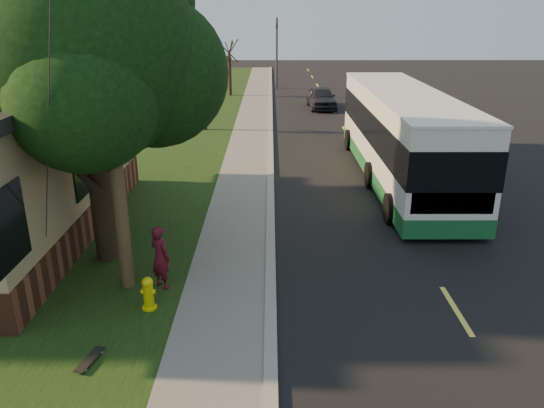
{
  "coord_description": "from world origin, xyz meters",
  "views": [
    {
      "loc": [
        0.0,
        -9.9,
        6.1
      ],
      "look_at": [
        0.04,
        2.58,
        1.5
      ],
      "focal_mm": 35.0,
      "sensor_mm": 36.0,
      "label": 1
    }
  ],
  "objects_px": {
    "bare_tree_near": "(203,90)",
    "traffic_signal": "(277,48)",
    "transit_bus": "(402,134)",
    "fire_hydrant": "(148,293)",
    "skateboarder": "(160,257)",
    "skateboard_main": "(90,359)",
    "utility_pole": "(107,86)",
    "leafy_tree": "(88,53)",
    "bare_tree_far": "(230,69)",
    "distant_car": "(321,97)"
  },
  "relations": [
    {
      "from": "leafy_tree",
      "to": "bare_tree_far",
      "type": "bearing_deg",
      "value": 87.55
    },
    {
      "from": "utility_pole",
      "to": "bare_tree_far",
      "type": "distance_m",
      "value": 29.13
    },
    {
      "from": "utility_pole",
      "to": "skateboarder",
      "type": "height_order",
      "value": "utility_pole"
    },
    {
      "from": "traffic_signal",
      "to": "skateboarder",
      "type": "height_order",
      "value": "traffic_signal"
    },
    {
      "from": "traffic_signal",
      "to": "skateboarder",
      "type": "bearing_deg",
      "value": -95.19
    },
    {
      "from": "utility_pole",
      "to": "skateboard_main",
      "type": "xyz_separation_m",
      "value": [
        0.02,
        -2.84,
        -4.51
      ]
    },
    {
      "from": "leafy_tree",
      "to": "traffic_signal",
      "type": "height_order",
      "value": "leafy_tree"
    },
    {
      "from": "skateboarder",
      "to": "distant_car",
      "type": "height_order",
      "value": "skateboarder"
    },
    {
      "from": "bare_tree_near",
      "to": "bare_tree_far",
      "type": "relative_size",
      "value": 1.07
    },
    {
      "from": "utility_pole",
      "to": "bare_tree_far",
      "type": "relative_size",
      "value": 2.25
    },
    {
      "from": "bare_tree_far",
      "to": "skateboard_main",
      "type": "height_order",
      "value": "bare_tree_far"
    },
    {
      "from": "bare_tree_near",
      "to": "skateboard_main",
      "type": "bearing_deg",
      "value": -89.38
    },
    {
      "from": "bare_tree_far",
      "to": "skateboarder",
      "type": "height_order",
      "value": "bare_tree_far"
    },
    {
      "from": "transit_bus",
      "to": "skateboard_main",
      "type": "distance_m",
      "value": 14.03
    },
    {
      "from": "fire_hydrant",
      "to": "bare_tree_near",
      "type": "xyz_separation_m",
      "value": [
        -0.9,
        18.0,
        1.72
      ]
    },
    {
      "from": "utility_pole",
      "to": "traffic_signal",
      "type": "distance_m",
      "value": 33.26
    },
    {
      "from": "fire_hydrant",
      "to": "traffic_signal",
      "type": "distance_m",
      "value": 34.25
    },
    {
      "from": "transit_bus",
      "to": "skateboarder",
      "type": "relative_size",
      "value": 8.07
    },
    {
      "from": "transit_bus",
      "to": "skateboarder",
      "type": "bearing_deg",
      "value": -130.94
    },
    {
      "from": "skateboard_main",
      "to": "utility_pole",
      "type": "bearing_deg",
      "value": 90.39
    },
    {
      "from": "traffic_signal",
      "to": "utility_pole",
      "type": "bearing_deg",
      "value": -96.58
    },
    {
      "from": "fire_hydrant",
      "to": "traffic_signal",
      "type": "xyz_separation_m",
      "value": [
        3.1,
        34.0,
        2.73
      ]
    },
    {
      "from": "bare_tree_far",
      "to": "skateboard_main",
      "type": "relative_size",
      "value": 5.05
    },
    {
      "from": "bare_tree_near",
      "to": "transit_bus",
      "type": "relative_size",
      "value": 0.35
    },
    {
      "from": "fire_hydrant",
      "to": "bare_tree_far",
      "type": "distance_m",
      "value": 30.04
    },
    {
      "from": "transit_bus",
      "to": "distant_car",
      "type": "distance_m",
      "value": 15.52
    },
    {
      "from": "skateboarder",
      "to": "bare_tree_near",
      "type": "bearing_deg",
      "value": -48.32
    },
    {
      "from": "bare_tree_near",
      "to": "distant_car",
      "type": "relative_size",
      "value": 1.05
    },
    {
      "from": "transit_bus",
      "to": "skateboarder",
      "type": "height_order",
      "value": "transit_bus"
    },
    {
      "from": "bare_tree_near",
      "to": "traffic_signal",
      "type": "xyz_separation_m",
      "value": [
        4.0,
        16.0,
        1.01
      ]
    },
    {
      "from": "skateboarder",
      "to": "skateboard_main",
      "type": "relative_size",
      "value": 1.9
    },
    {
      "from": "traffic_signal",
      "to": "transit_bus",
      "type": "xyz_separation_m",
      "value": [
        4.38,
        -24.56,
        -1.4
      ]
    },
    {
      "from": "bare_tree_far",
      "to": "leafy_tree",
      "type": "bearing_deg",
      "value": -92.45
    },
    {
      "from": "skateboard_main",
      "to": "distant_car",
      "type": "relative_size",
      "value": 0.19
    },
    {
      "from": "utility_pole",
      "to": "traffic_signal",
      "type": "xyz_separation_m",
      "value": [
        3.81,
        33.01,
        -1.47
      ]
    },
    {
      "from": "traffic_signal",
      "to": "transit_bus",
      "type": "relative_size",
      "value": 0.45
    },
    {
      "from": "bare_tree_far",
      "to": "traffic_signal",
      "type": "xyz_separation_m",
      "value": [
        3.5,
        4.0,
        1.16
      ]
    },
    {
      "from": "leafy_tree",
      "to": "bare_tree_far",
      "type": "relative_size",
      "value": 1.94
    },
    {
      "from": "bare_tree_far",
      "to": "transit_bus",
      "type": "xyz_separation_m",
      "value": [
        7.88,
        -20.56,
        -0.24
      ]
    },
    {
      "from": "leafy_tree",
      "to": "distant_car",
      "type": "height_order",
      "value": "leafy_tree"
    },
    {
      "from": "fire_hydrant",
      "to": "skateboarder",
      "type": "relative_size",
      "value": 0.49
    },
    {
      "from": "bare_tree_near",
      "to": "bare_tree_far",
      "type": "height_order",
      "value": "bare_tree_near"
    },
    {
      "from": "skateboarder",
      "to": "transit_bus",
      "type": "bearing_deg",
      "value": -92.62
    },
    {
      "from": "utility_pole",
      "to": "leafy_tree",
      "type": "distance_m",
      "value": 1.94
    },
    {
      "from": "skateboarder",
      "to": "utility_pole",
      "type": "bearing_deg",
      "value": 34.59
    },
    {
      "from": "transit_bus",
      "to": "traffic_signal",
      "type": "bearing_deg",
      "value": 100.11
    },
    {
      "from": "leafy_tree",
      "to": "skateboarder",
      "type": "xyz_separation_m",
      "value": [
        1.67,
        -1.71,
        -4.34
      ]
    },
    {
      "from": "fire_hydrant",
      "to": "bare_tree_near",
      "type": "height_order",
      "value": "bare_tree_near"
    },
    {
      "from": "bare_tree_near",
      "to": "skateboard_main",
      "type": "relative_size",
      "value": 5.39
    },
    {
      "from": "utility_pole",
      "to": "bare_tree_near",
      "type": "bearing_deg",
      "value": 90.66
    }
  ]
}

